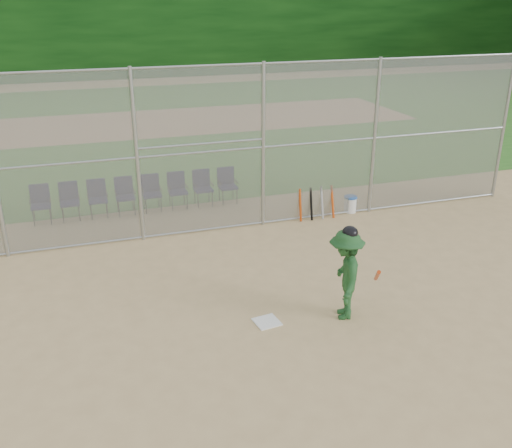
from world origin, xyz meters
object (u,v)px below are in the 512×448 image
object	(u,v)px
home_plate	(267,322)
batter_at_plate	(345,274)
water_cooler	(350,204)
chair_0	(41,205)

from	to	relation	value
home_plate	batter_at_plate	size ratio (longest dim) A/B	0.24
water_cooler	chair_0	bearing A→B (deg)	167.45
home_plate	water_cooler	world-z (taller)	water_cooler
batter_at_plate	water_cooler	bearing A→B (deg)	61.84
home_plate	water_cooler	xyz separation A→B (m)	(3.92, 4.52, 0.21)
water_cooler	chair_0	size ratio (longest dim) A/B	0.46
batter_at_plate	chair_0	xyz separation A→B (m)	(-5.26, 6.47, -0.37)
water_cooler	home_plate	bearing A→B (deg)	-130.92
chair_0	batter_at_plate	bearing A→B (deg)	-50.92
batter_at_plate	water_cooler	xyz separation A→B (m)	(2.54, 4.74, -0.63)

